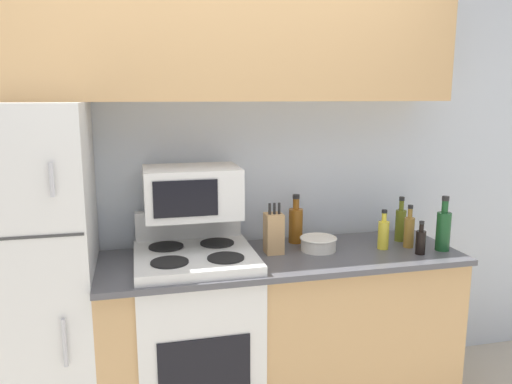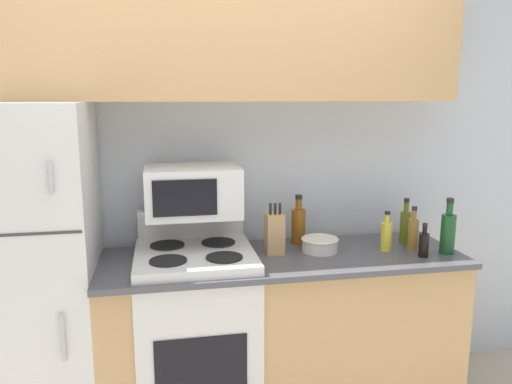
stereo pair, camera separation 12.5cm
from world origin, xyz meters
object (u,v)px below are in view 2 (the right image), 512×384
at_px(knife_block, 275,233).
at_px(refrigerator, 27,278).
at_px(bowl, 320,244).
at_px(bottle_cooking_spray, 386,235).
at_px(microwave, 193,191).
at_px(bottle_olive_oil, 405,226).
at_px(bottle_whiskey, 298,224).
at_px(bottle_soy_sauce, 424,244).
at_px(bottle_wine_green, 448,232).
at_px(stove, 197,335).
at_px(bottle_vinegar, 413,233).

bearing_deg(knife_block, refrigerator, -179.46).
xyz_separation_m(bowl, bottle_cooking_spray, (0.36, -0.06, 0.05)).
xyz_separation_m(microwave, bottle_olive_oil, (1.20, -0.02, -0.24)).
distance_m(bottle_whiskey, bottle_soy_sauce, 0.68).
height_order(bowl, bottle_wine_green, bottle_wine_green).
relative_size(stove, bottle_soy_sauce, 6.16).
xyz_separation_m(bottle_vinegar, bottle_whiskey, (-0.58, 0.24, 0.02)).
distance_m(bottle_soy_sauce, bottle_olive_oil, 0.25).
bearing_deg(microwave, bowl, -6.95).
height_order(refrigerator, bowl, refrigerator).
xyz_separation_m(bottle_whiskey, bottle_soy_sauce, (0.58, -0.36, -0.04)).
bearing_deg(bowl, bottle_olive_oil, 6.57).
bearing_deg(knife_block, microwave, 171.06).
relative_size(refrigerator, microwave, 3.50).
bearing_deg(knife_block, bowl, -3.52).
height_order(stove, bottle_whiskey, bottle_whiskey).
distance_m(stove, bottle_whiskey, 0.82).
xyz_separation_m(bowl, bottle_wine_green, (0.66, -0.16, 0.08)).
height_order(knife_block, bottle_vinegar, knife_block).
relative_size(microwave, knife_block, 1.76).
height_order(bowl, bottle_olive_oil, bottle_olive_oil).
xyz_separation_m(refrigerator, knife_block, (1.24, 0.01, 0.16)).
bearing_deg(bottle_soy_sauce, bottle_cooking_spray, 138.16).
bearing_deg(knife_block, stove, -174.06).
height_order(bottle_cooking_spray, bottle_wine_green, bottle_wine_green).
bearing_deg(knife_block, bottle_whiskey, 42.15).
distance_m(stove, bowl, 0.81).
distance_m(microwave, bottle_wine_green, 1.37).
height_order(microwave, bottle_whiskey, microwave).
bearing_deg(bottle_whiskey, bottle_vinegar, -22.08).
height_order(stove, bottle_soy_sauce, stove).
bearing_deg(bottle_vinegar, bottle_soy_sauce, -91.94).
height_order(stove, bottle_olive_oil, bottle_olive_oil).
bearing_deg(bottle_soy_sauce, microwave, 167.08).
height_order(bottle_soy_sauce, bottle_wine_green, bottle_wine_green).
height_order(bottle_vinegar, bottle_olive_oil, bottle_olive_oil).
bearing_deg(bottle_cooking_spray, stove, 178.54).
distance_m(refrigerator, microwave, 0.91).
bearing_deg(bottle_wine_green, bottle_olive_oil, 121.61).
distance_m(bottle_cooking_spray, bottle_olive_oil, 0.21).
bearing_deg(stove, bottle_wine_green, -5.42).
bearing_deg(bottle_cooking_spray, refrigerator, 178.16).
relative_size(refrigerator, bottle_whiskey, 6.08).
distance_m(refrigerator, bottle_wine_green, 2.16).
xyz_separation_m(stove, bottle_soy_sauce, (1.18, -0.16, 0.48)).
xyz_separation_m(refrigerator, bowl, (1.49, -0.00, 0.09)).
height_order(bowl, bottle_vinegar, bottle_vinegar).
distance_m(bowl, bottle_wine_green, 0.68).
bearing_deg(refrigerator, stove, -2.30).
bearing_deg(refrigerator, bottle_whiskey, 6.83).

